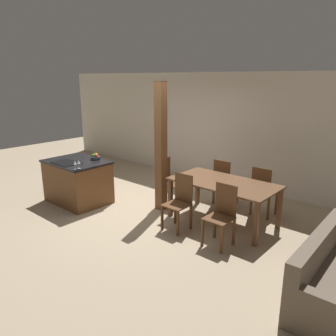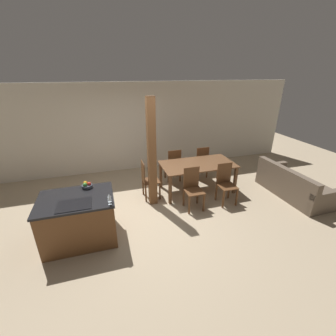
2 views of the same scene
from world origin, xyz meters
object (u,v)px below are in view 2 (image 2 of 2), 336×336
at_px(fruit_bowl, 87,185).
at_px(wine_glass_near, 109,198).
at_px(wine_glass_middle, 109,196).
at_px(dining_chair_far_left, 173,165).
at_px(timber_post, 152,154).
at_px(dining_chair_far_right, 201,161).
at_px(dining_chair_near_right, 226,183).
at_px(couch, 294,186).
at_px(dining_chair_head_end, 148,179).
at_px(kitchen_island, 79,219).
at_px(dining_chair_near_left, 193,188).
at_px(dining_table, 198,167).

relative_size(fruit_bowl, wine_glass_near, 1.28).
relative_size(wine_glass_middle, dining_chair_far_left, 0.16).
height_order(fruit_bowl, dining_chair_far_left, fruit_bowl).
bearing_deg(wine_glass_near, dining_chair_far_left, 50.62).
bearing_deg(timber_post, fruit_bowl, -159.84).
height_order(fruit_bowl, dining_chair_far_right, fruit_bowl).
height_order(dining_chair_near_right, dining_chair_far_right, same).
xyz_separation_m(wine_glass_near, dining_chair_near_right, (2.71, 0.82, -0.52)).
bearing_deg(dining_chair_far_left, dining_chair_near_right, 120.49).
distance_m(wine_glass_near, couch, 4.68).
bearing_deg(dining_chair_far_left, fruit_bowl, 33.93).
relative_size(wine_glass_middle, dining_chair_near_right, 0.16).
distance_m(wine_glass_near, dining_chair_near_right, 2.88).
relative_size(fruit_bowl, dining_chair_head_end, 0.21).
distance_m(dining_chair_far_right, timber_post, 2.10).
bearing_deg(couch, dining_chair_far_left, 57.13).
distance_m(wine_glass_near, dining_chair_far_right, 3.57).
relative_size(dining_chair_far_left, timber_post, 0.39).
height_order(kitchen_island, dining_chair_near_left, dining_chair_near_left).
bearing_deg(dining_chair_far_right, couch, 138.06).
relative_size(fruit_bowl, timber_post, 0.08).
bearing_deg(dining_chair_far_left, dining_table, 120.49).
bearing_deg(dining_table, fruit_bowl, -163.53).
height_order(fruit_bowl, wine_glass_middle, wine_glass_middle).
height_order(dining_chair_far_left, dining_chair_far_right, same).
distance_m(dining_table, dining_chair_near_left, 0.86).
bearing_deg(dining_chair_head_end, timber_post, -168.08).
bearing_deg(wine_glass_middle, wine_glass_near, -90.00).
bearing_deg(wine_glass_near, wine_glass_middle, 90.00).
bearing_deg(wine_glass_middle, fruit_bowl, 120.07).
distance_m(dining_chair_far_left, dining_chair_far_right, 0.85).
relative_size(dining_table, dining_chair_near_right, 1.94).
distance_m(wine_glass_near, dining_chair_far_left, 2.98).
xyz_separation_m(wine_glass_middle, dining_chair_far_right, (2.71, 2.19, -0.52)).
distance_m(dining_chair_far_left, timber_post, 1.50).
bearing_deg(wine_glass_near, dining_chair_far_right, 39.89).
xyz_separation_m(fruit_bowl, dining_chair_near_right, (3.10, 0.07, -0.44)).
height_order(wine_glass_middle, dining_chair_near_right, wine_glass_middle).
distance_m(fruit_bowl, wine_glass_middle, 0.78).
xyz_separation_m(dining_chair_far_right, dining_chair_head_end, (-1.75, -0.72, 0.00)).
relative_size(fruit_bowl, dining_chair_far_left, 0.21).
bearing_deg(dining_chair_far_left, dining_chair_far_right, -180.00).
bearing_deg(timber_post, wine_glass_near, -128.77).
xyz_separation_m(wine_glass_near, dining_table, (2.29, 1.54, -0.35)).
relative_size(dining_chair_near_left, couch, 0.52).
xyz_separation_m(dining_chair_far_left, timber_post, (-0.84, -1.00, 0.75)).
bearing_deg(couch, fruit_bowl, 86.96).
xyz_separation_m(wine_glass_near, dining_chair_head_end, (0.96, 1.54, -0.52)).
relative_size(fruit_bowl, dining_chair_near_left, 0.21).
relative_size(dining_chair_far_left, dining_chair_far_right, 1.00).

